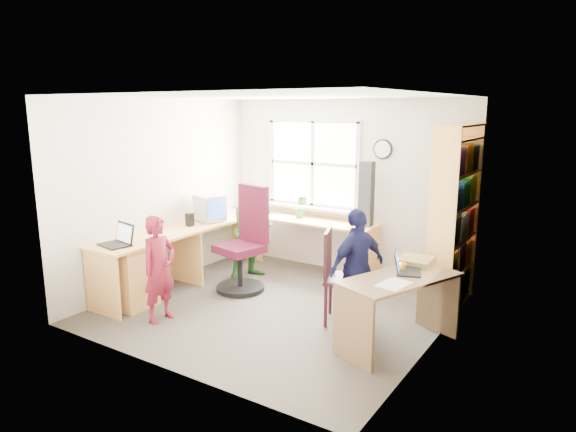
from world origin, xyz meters
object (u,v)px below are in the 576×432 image
object	(u,v)px
laptop_right	(404,267)
cd_tower	(366,194)
person_green	(252,231)
crt_monitor	(210,208)
bookshelf	(454,222)
l_desk	(175,259)
swivel_chair	(245,246)
potted_plant	(301,207)
right_desk	(399,296)
person_red	(159,269)
person_navy	(357,267)
laptop_left	(119,240)
wooden_chair	(339,273)

from	to	relation	value
laptop_right	cd_tower	size ratio (longest dim) A/B	0.44
person_green	crt_monitor	bearing A→B (deg)	130.18
bookshelf	person_green	distance (m)	2.63
l_desk	swivel_chair	bearing A→B (deg)	46.09
potted_plant	person_green	size ratio (longest dim) A/B	0.25
right_desk	person_red	bearing A→B (deg)	-139.67
person_green	person_navy	size ratio (longest dim) A/B	1.04
bookshelf	laptop_left	distance (m)	3.82
wooden_chair	cd_tower	size ratio (longest dim) A/B	1.20
right_desk	person_green	xyz separation A→B (m)	(-2.44, 0.92, 0.14)
l_desk	cd_tower	world-z (taller)	cd_tower
l_desk	cd_tower	distance (m)	2.58
right_desk	laptop_left	size ratio (longest dim) A/B	3.29
swivel_chair	crt_monitor	xyz separation A→B (m)	(-0.79, 0.24, 0.36)
laptop_left	laptop_right	distance (m)	3.17
potted_plant	person_red	bearing A→B (deg)	-98.14
bookshelf	cd_tower	distance (m)	1.27
wooden_chair	laptop_left	bearing A→B (deg)	-177.07
person_red	l_desk	bearing A→B (deg)	34.87
crt_monitor	person_red	distance (m)	1.69
l_desk	crt_monitor	distance (m)	1.01
swivel_chair	potted_plant	xyz separation A→B (m)	(0.17, 1.08, 0.34)
person_navy	bookshelf	bearing A→B (deg)	166.90
laptop_left	cd_tower	bearing A→B (deg)	62.37
potted_plant	person_navy	world-z (taller)	person_navy
l_desk	person_red	xyz separation A→B (m)	(0.43, -0.67, 0.13)
laptop_right	swivel_chair	bearing A→B (deg)	62.69
laptop_right	person_navy	xyz separation A→B (m)	(-0.56, 0.13, -0.12)
bookshelf	swivel_chair	bearing A→B (deg)	-160.29
bookshelf	laptop_right	size ratio (longest dim) A/B	5.64
laptop_right	cd_tower	bearing A→B (deg)	17.39
swivel_chair	wooden_chair	distance (m)	1.50
l_desk	person_navy	distance (m)	2.30
cd_tower	person_navy	xyz separation A→B (m)	(0.52, -1.34, -0.55)
person_green	wooden_chair	bearing A→B (deg)	-91.20
wooden_chair	swivel_chair	bearing A→B (deg)	148.60
bookshelf	laptop_right	bearing A→B (deg)	-97.19
wooden_chair	crt_monitor	distance (m)	2.35
crt_monitor	laptop_left	world-z (taller)	crt_monitor
swivel_chair	laptop_left	bearing A→B (deg)	-110.88
l_desk	crt_monitor	xyz separation A→B (m)	(-0.18, 0.87, 0.48)
laptop_right	person_navy	size ratio (longest dim) A/B	0.30
swivel_chair	person_red	xyz separation A→B (m)	(-0.17, -1.29, 0.01)
right_desk	person_navy	xyz separation A→B (m)	(-0.58, 0.29, 0.12)
l_desk	bookshelf	xyz separation A→B (m)	(2.96, 1.47, 0.55)
l_desk	laptop_right	distance (m)	2.84
right_desk	bookshelf	xyz separation A→B (m)	(0.13, 1.34, 0.49)
person_red	cd_tower	bearing A→B (deg)	-26.19
right_desk	wooden_chair	world-z (taller)	wooden_chair
person_red	wooden_chair	bearing A→B (deg)	-56.33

